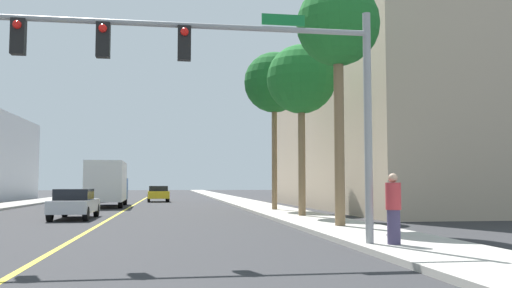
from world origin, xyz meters
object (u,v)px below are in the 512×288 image
Objects in this scene: palm_near at (338,28)px; delivery_truck at (108,183)px; palm_far at (274,83)px; car_yellow at (158,193)px; palm_mid at (301,81)px; traffic_signal_mast at (216,65)px; car_silver at (75,203)px; pedestrian at (393,209)px; car_blue at (96,194)px.

palm_near is 1.01× the size of delivery_truck.
palm_far is 2.26× the size of car_yellow.
palm_far is (-0.13, 6.19, 1.00)m from palm_mid.
traffic_signal_mast is 27.25m from delivery_truck.
pedestrian is at bearing -54.21° from car_silver.
palm_far reaches higher than car_silver.
palm_mid is 1.88× the size of car_blue.
palm_far is 24.27m from car_blue.
traffic_signal_mast is 14.80m from car_silver.
pedestrian is (9.84, -13.54, 0.30)m from car_silver.
palm_near reaches higher than traffic_signal_mast.
palm_far reaches higher than delivery_truck.
delivery_truck is 5.00× the size of pedestrian.
car_yellow is 37.92m from pedestrian.
palm_far is at bearing 74.77° from traffic_signal_mast.
car_silver is (-5.47, 13.22, -3.81)m from traffic_signal_mast.
car_blue is at bearing 103.54° from pedestrian.
palm_mid is 6.28m from palm_far.
car_silver is 24.03m from car_yellow.
car_blue is 0.50× the size of delivery_truck.
delivery_truck reaches higher than pedestrian.
car_blue is (-5.53, 0.57, -0.03)m from car_yellow.
palm_near is 2.04× the size of car_blue.
car_silver is 16.74m from pedestrian.
palm_near is 12.39m from palm_far.
traffic_signal_mast is at bearing -89.41° from car_yellow.
palm_mid is at bearing -61.61° from car_blue.
palm_mid reaches higher than car_blue.
delivery_truck is at bearing 89.89° from car_silver.
traffic_signal_mast is at bearing 171.66° from pedestrian.
delivery_truck reaches higher than car_blue.
palm_near is 8.69m from pedestrian.
palm_mid is at bearing -56.11° from delivery_truck.
palm_mid reaches higher than pedestrian.
pedestrian is at bearing -70.25° from car_blue.
palm_far is 2.14× the size of car_blue.
traffic_signal_mast is at bearing -131.04° from palm_near.
palm_near is (4.91, 5.64, 2.79)m from traffic_signal_mast.
delivery_truck is at bearing 125.58° from palm_mid.
palm_mid is at bearing 66.96° from traffic_signal_mast.
palm_near reaches higher than car_blue.
traffic_signal_mast is 6.33× the size of pedestrian.
palm_near is at bearing 48.96° from traffic_signal_mast.
car_blue is at bearing 122.83° from palm_far.
traffic_signal_mast is 7.98m from palm_near.
palm_near is at bearing -66.38° from car_blue.
car_silver is 2.61× the size of pedestrian.
palm_far reaches higher than pedestrian.
palm_mid is at bearing -7.74° from car_silver.
car_blue is (-12.63, 19.57, -6.82)m from palm_far.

